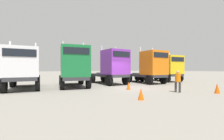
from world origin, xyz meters
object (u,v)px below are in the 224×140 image
Objects in this scene: traffic_cone_near at (217,88)px; traffic_cone_far at (129,86)px; semi_truck_yellow at (167,68)px; visitor_in_hivis at (178,80)px; semi_truck_green at (74,67)px; semi_truck_orange at (150,67)px; traffic_cone_mid at (141,94)px; semi_truck_white at (23,68)px; semi_truck_purple at (112,67)px.

traffic_cone_near is 6.39m from traffic_cone_far.
semi_truck_yellow reaches higher than visitor_in_hivis.
semi_truck_green is 4.01× the size of visitor_in_hivis.
traffic_cone_far is at bearing -57.56° from semi_truck_orange.
traffic_cone_near is 6.26m from traffic_cone_mid.
traffic_cone_mid is (6.36, -7.47, -1.44)m from semi_truck_white.
semi_truck_white is 14.99m from traffic_cone_near.
traffic_cone_mid is (-10.78, -8.45, -1.48)m from semi_truck_yellow.
semi_truck_white is at bearing -90.91° from semi_truck_purple.
visitor_in_hivis reaches higher than traffic_cone_near.
traffic_cone_near is at bearing -5.17° from semi_truck_orange.
semi_truck_orange is 1.04× the size of semi_truck_yellow.
semi_truck_orange reaches higher than semi_truck_white.
semi_truck_green is 7.74m from traffic_cone_mid.
semi_truck_purple is at bearing 114.40° from traffic_cone_near.
semi_truck_orange is 9.57× the size of traffic_cone_far.
semi_truck_purple is 4.06× the size of visitor_in_hivis.
semi_truck_purple is 1.09× the size of semi_truck_yellow.
semi_truck_white is 0.98× the size of semi_truck_orange.
traffic_cone_near is 1.11× the size of traffic_cone_mid.
semi_truck_yellow is at bearing 93.56° from semi_truck_white.
semi_truck_purple is at bearing 75.21° from traffic_cone_mid.
semi_truck_yellow is at bearing -164.29° from visitor_in_hivis.
semi_truck_green is (4.15, -0.22, 0.15)m from semi_truck_white.
semi_truck_orange is (8.97, 0.07, 0.01)m from semi_truck_green.
semi_truck_orange is (13.12, -0.15, 0.17)m from semi_truck_white.
semi_truck_white is 13.12m from semi_truck_orange.
semi_truck_green is 11.59m from traffic_cone_near.
traffic_cone_far is at bearing 67.40° from traffic_cone_mid.
traffic_cone_mid is at bearing -49.42° from semi_truck_yellow.
traffic_cone_mid is at bearing -44.09° from semi_truck_orange.
visitor_in_hivis is at bearing 14.01° from traffic_cone_mid.
traffic_cone_near is at bearing 52.96° from semi_truck_green.
semi_truck_white is 9.91m from traffic_cone_mid.
semi_truck_green is 1.03× the size of semi_truck_orange.
semi_truck_yellow is at bearing 26.57° from traffic_cone_far.
semi_truck_green is at bearing 137.30° from traffic_cone_near.
visitor_in_hivis is 2.46× the size of traffic_cone_far.
traffic_cone_mid is at bearing 40.67° from semi_truck_white.
traffic_cone_mid is at bearing 22.61° from semi_truck_green.
semi_truck_yellow is 10.36m from traffic_cone_far.
semi_truck_purple is at bearing -107.71° from visitor_in_hivis.
traffic_cone_mid is at bearing 175.00° from traffic_cone_near.
semi_truck_purple is (8.56, 0.87, 0.19)m from semi_truck_white.
visitor_in_hivis is (-2.64, -6.29, -1.01)m from semi_truck_orange.
semi_truck_purple reaches higher than semi_truck_green.
semi_truck_purple is 4.80m from traffic_cone_far.
semi_truck_white is 8.33× the size of traffic_cone_near.
semi_truck_green is at bearing -76.89° from visitor_in_hivis.
traffic_cone_near is at bearing 57.79° from semi_truck_white.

